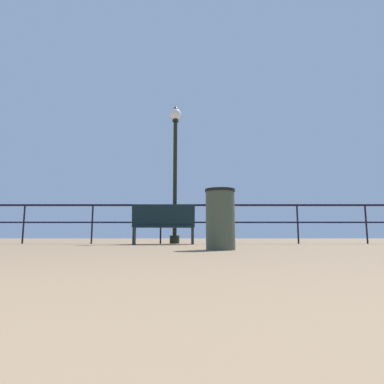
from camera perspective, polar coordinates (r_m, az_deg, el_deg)
name	(u,v)px	position (r m, az deg, el deg)	size (l,w,h in m)	color
pier_railing	(162,215)	(8.58, -5.54, -4.10)	(26.00, 0.05, 1.06)	black
bench_near_left	(164,223)	(7.78, -5.04, -5.65)	(1.55, 0.74, 0.97)	black
lamppost_center	(176,161)	(9.03, -2.94, 5.73)	(0.33, 0.33, 3.99)	black
trash_bin	(221,219)	(4.69, 5.30, -4.92)	(0.45, 0.45, 0.90)	#3C4633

